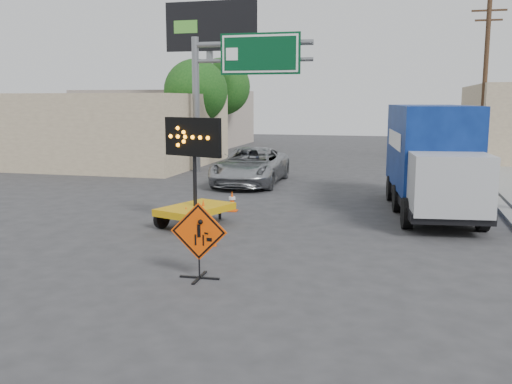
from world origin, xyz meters
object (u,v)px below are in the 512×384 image
at_px(construction_sign, 199,239).
at_px(box_truck, 432,165).
at_px(arrow_board, 195,202).
at_px(pickup_truck, 251,166).

relative_size(construction_sign, box_truck, 0.21).
height_order(arrow_board, pickup_truck, arrow_board).
distance_m(arrow_board, box_truck, 7.85).
bearing_deg(box_truck, construction_sign, -126.98).
bearing_deg(box_truck, pickup_truck, 140.42).
relative_size(pickup_truck, box_truck, 0.76).
xyz_separation_m(construction_sign, pickup_truck, (-2.46, 13.29, -0.06)).
height_order(construction_sign, pickup_truck, construction_sign).
bearing_deg(arrow_board, pickup_truck, 113.61).
relative_size(arrow_board, pickup_truck, 0.55).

